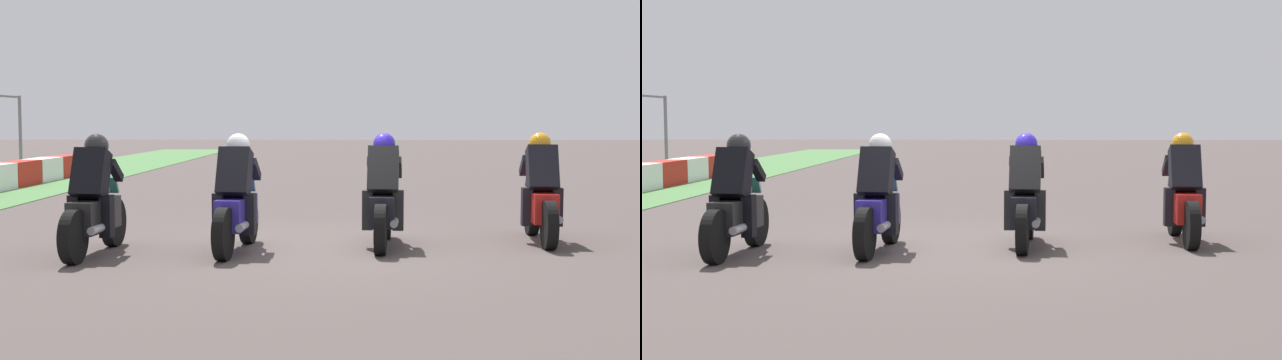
{
  "view_description": "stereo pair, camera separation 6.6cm",
  "coord_description": "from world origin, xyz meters",
  "views": [
    {
      "loc": [
        -10.88,
        -0.3,
        1.68
      ],
      "look_at": [
        -0.12,
        -0.01,
        0.9
      ],
      "focal_mm": 46.5,
      "sensor_mm": 36.0,
      "label": 1
    },
    {
      "loc": [
        -10.88,
        -0.37,
        1.68
      ],
      "look_at": [
        -0.12,
        -0.01,
        0.9
      ],
      "focal_mm": 46.5,
      "sensor_mm": 36.0,
      "label": 2
    }
  ],
  "objects": [
    {
      "name": "rider_lane_d",
      "position": [
        -0.7,
        2.79,
        0.62
      ],
      "size": [
        2.04,
        0.55,
        1.51
      ],
      "rotation": [
        0.0,
        0.0,
        -0.06
      ],
      "color": "black",
      "rests_on": "ground_plane"
    },
    {
      "name": "ground_plane",
      "position": [
        0.0,
        0.0,
        0.0
      ],
      "size": [
        120.0,
        120.0,
        0.0
      ],
      "primitive_type": "plane",
      "color": "#4D4240"
    },
    {
      "name": "rider_lane_c",
      "position": [
        -0.4,
        1.05,
        0.62
      ],
      "size": [
        2.04,
        0.57,
        1.51
      ],
      "rotation": [
        0.0,
        0.0,
        -0.1
      ],
      "color": "black",
      "rests_on": "ground_plane"
    },
    {
      "name": "rider_lane_b",
      "position": [
        0.06,
        -0.85,
        0.62
      ],
      "size": [
        2.04,
        0.56,
        1.51
      ],
      "rotation": [
        0.0,
        0.0,
        -0.1
      ],
      "color": "black",
      "rests_on": "ground_plane"
    },
    {
      "name": "rider_lane_a",
      "position": [
        0.54,
        -3.03,
        0.62
      ],
      "size": [
        2.04,
        0.55,
        1.51
      ],
      "rotation": [
        0.0,
        0.0,
        -0.07
      ],
      "color": "black",
      "rests_on": "ground_plane"
    }
  ]
}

